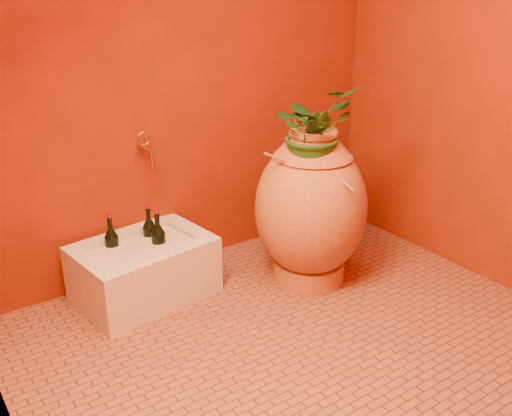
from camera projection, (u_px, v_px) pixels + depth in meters
floor at (294, 337)px, 2.73m from camera, size 2.50×2.50×0.00m
wall_back at (183, 47)px, 3.01m from camera, size 2.50×0.02×2.50m
wall_right at (493, 50)px, 2.91m from camera, size 0.02×2.00×2.50m
amphora at (311, 207)px, 3.09m from camera, size 0.79×0.79×0.87m
stone_basin at (144, 271)px, 3.02m from camera, size 0.74×0.55×0.32m
wine_bottle_a at (159, 245)px, 3.00m from camera, size 0.08×0.08×0.32m
wine_bottle_b at (150, 237)px, 3.09m from camera, size 0.07×0.07×0.30m
wine_bottle_c at (112, 248)px, 2.98m from camera, size 0.07×0.07×0.31m
wall_tap at (146, 148)px, 2.97m from camera, size 0.08×0.17×0.18m
plant_main at (313, 131)px, 2.89m from camera, size 0.44×0.39×0.46m
plant_side at (312, 140)px, 2.89m from camera, size 0.23×0.23×0.33m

